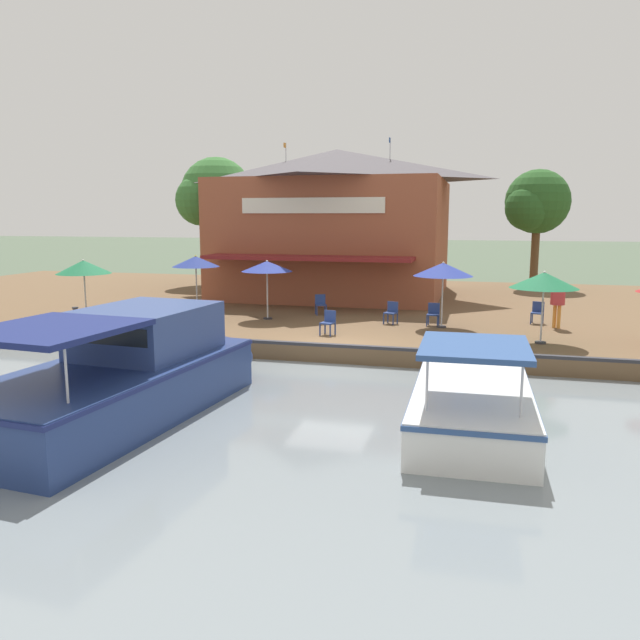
# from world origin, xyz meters

# --- Properties ---
(ground_plane) EXTENTS (220.00, 220.00, 0.00)m
(ground_plane) POSITION_xyz_m (0.00, 0.00, 0.00)
(ground_plane) COLOR #4C5B47
(quay_deck) EXTENTS (22.00, 56.00, 0.60)m
(quay_deck) POSITION_xyz_m (-11.00, 0.00, 0.30)
(quay_deck) COLOR brown
(quay_deck) RESTS_ON ground
(quay_edge_fender) EXTENTS (0.20, 50.40, 0.10)m
(quay_edge_fender) POSITION_xyz_m (-0.10, 0.00, 0.65)
(quay_edge_fender) COLOR #2D2D33
(quay_edge_fender) RESTS_ON quay_deck
(waterfront_restaurant) EXTENTS (11.95, 11.68, 8.06)m
(waterfront_restaurant) POSITION_xyz_m (-13.64, -2.98, 4.44)
(waterfront_restaurant) COLOR brown
(waterfront_restaurant) RESTS_ON quay_deck
(patio_umbrella_near_quay_edge) EXTENTS (2.20, 2.20, 2.47)m
(patio_umbrella_near_quay_edge) POSITION_xyz_m (-4.58, 3.18, 2.78)
(patio_umbrella_near_quay_edge) COLOR #B7B7B7
(patio_umbrella_near_quay_edge) RESTS_ON quay_deck
(patio_umbrella_back_row) EXTENTS (2.18, 2.18, 2.38)m
(patio_umbrella_back_row) POSITION_xyz_m (-2.36, 6.53, 2.68)
(patio_umbrella_back_row) COLOR #B7B7B7
(patio_umbrella_back_row) RESTS_ON quay_deck
(patio_umbrella_far_corner) EXTENTS (2.16, 2.16, 2.43)m
(patio_umbrella_far_corner) POSITION_xyz_m (-2.86, -10.86, 2.72)
(patio_umbrella_far_corner) COLOR #B7B7B7
(patio_umbrella_far_corner) RESTS_ON quay_deck
(patio_umbrella_mid_patio_right) EXTENTS (2.04, 2.04, 2.39)m
(patio_umbrella_mid_patio_right) POSITION_xyz_m (-4.77, -3.78, 2.74)
(patio_umbrella_mid_patio_right) COLOR #B7B7B7
(patio_umbrella_mid_patio_right) RESTS_ON quay_deck
(patio_umbrella_by_entrance) EXTENTS (1.99, 1.99, 2.50)m
(patio_umbrella_by_entrance) POSITION_xyz_m (-5.28, -7.13, 2.84)
(patio_umbrella_by_entrance) COLOR #B7B7B7
(patio_umbrella_by_entrance) RESTS_ON quay_deck
(cafe_chair_facing_river) EXTENTS (0.52, 0.52, 0.85)m
(cafe_chair_facing_river) POSITION_xyz_m (-6.37, 6.73, 1.08)
(cafe_chair_facing_river) COLOR navy
(cafe_chair_facing_river) RESTS_ON quay_deck
(cafe_chair_under_first_umbrella) EXTENTS (0.58, 0.58, 0.85)m
(cafe_chair_under_first_umbrella) POSITION_xyz_m (-6.44, -1.99, 1.08)
(cafe_chair_under_first_umbrella) COLOR navy
(cafe_chair_under_first_umbrella) RESTS_ON quay_deck
(cafe_chair_beside_entrance) EXTENTS (0.47, 0.47, 0.85)m
(cafe_chair_beside_entrance) POSITION_xyz_m (-4.96, 2.84, 1.08)
(cafe_chair_beside_entrance) COLOR navy
(cafe_chair_beside_entrance) RESTS_ON quay_deck
(cafe_chair_back_row_seat) EXTENTS (0.52, 0.52, 0.85)m
(cafe_chair_back_row_seat) POSITION_xyz_m (-2.61, -6.49, 1.08)
(cafe_chair_back_row_seat) COLOR navy
(cafe_chair_back_row_seat) RESTS_ON quay_deck
(cafe_chair_far_corner_seat) EXTENTS (0.54, 0.54, 0.85)m
(cafe_chair_far_corner_seat) POSITION_xyz_m (-4.95, 1.24, 1.08)
(cafe_chair_far_corner_seat) COLOR navy
(cafe_chair_far_corner_seat) RESTS_ON quay_deck
(cafe_chair_mid_patio) EXTENTS (0.52, 0.52, 0.85)m
(cafe_chair_mid_patio) POSITION_xyz_m (-2.11, -0.58, 1.08)
(cafe_chair_mid_patio) COLOR navy
(cafe_chair_mid_patio) RESTS_ON quay_deck
(person_at_quay_edge) EXTENTS (0.52, 0.52, 1.82)m
(person_at_quay_edge) POSITION_xyz_m (-5.51, 7.34, 1.76)
(person_at_quay_edge) COLOR orange
(person_at_quay_edge) RESTS_ON quay_deck
(motorboat_nearest_quay) EXTENTS (7.43, 2.62, 2.13)m
(motorboat_nearest_quay) POSITION_xyz_m (4.26, 4.46, 0.62)
(motorboat_nearest_quay) COLOR white
(motorboat_nearest_quay) RESTS_ON river_water
(motorboat_far_downstream) EXTENTS (9.32, 4.02, 2.47)m
(motorboat_far_downstream) POSITION_xyz_m (5.65, -3.47, 0.99)
(motorboat_far_downstream) COLOR navy
(motorboat_far_downstream) RESTS_ON river_water
(mooring_post) EXTENTS (0.22, 0.22, 0.91)m
(mooring_post) POSITION_xyz_m (-0.35, -9.53, 1.06)
(mooring_post) COLOR #473323
(mooring_post) RESTS_ON quay_deck
(tree_upstream_bank) EXTENTS (4.52, 4.30, 7.65)m
(tree_upstream_bank) POSITION_xyz_m (-16.52, -11.31, 5.98)
(tree_upstream_bank) COLOR brown
(tree_upstream_bank) RESTS_ON quay_deck
(tree_downstream_bank) EXTENTS (3.85, 3.67, 6.79)m
(tree_downstream_bank) POSITION_xyz_m (-19.36, 7.39, 5.43)
(tree_downstream_bank) COLOR brown
(tree_downstream_bank) RESTS_ON quay_deck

